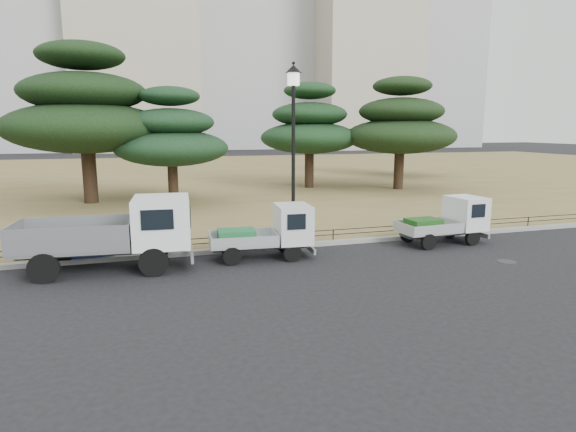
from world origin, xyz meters
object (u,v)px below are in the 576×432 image
object	(u,v)px
truck_kei_rear	(448,221)
tarp_pile	(88,241)
truck_large	(116,231)
truck_kei_front	(269,232)
street_lamp	(293,125)

from	to	relation	value
truck_kei_rear	tarp_pile	distance (m)	12.87
tarp_pile	truck_kei_rear	bearing A→B (deg)	-6.96
truck_large	tarp_pile	distance (m)	2.05
truck_kei_front	street_lamp	world-z (taller)	street_lamp
street_lamp	tarp_pile	world-z (taller)	street_lamp
truck_kei_rear	tarp_pile	bearing A→B (deg)	169.48
truck_large	truck_kei_rear	bearing A→B (deg)	4.57
street_lamp	truck_kei_front	bearing A→B (deg)	-132.85
truck_large	street_lamp	xyz separation A→B (m)	(6.06, 1.38, 3.19)
truck_kei_front	truck_large	bearing A→B (deg)	-175.75
truck_kei_rear	street_lamp	xyz separation A→B (m)	(-5.69, 1.28, 3.55)
truck_large	truck_kei_front	world-z (taller)	truck_large
truck_kei_front	truck_kei_rear	distance (m)	6.97
tarp_pile	truck_large	bearing A→B (deg)	-58.45
truck_large	truck_kei_rear	size ratio (longest dim) A/B	1.53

